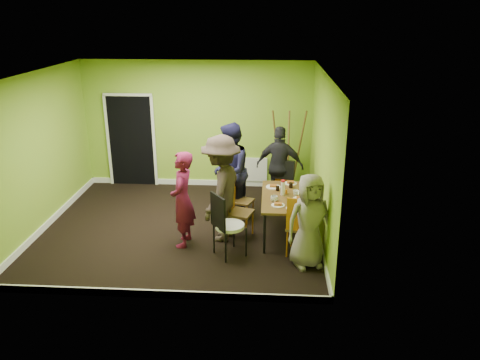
% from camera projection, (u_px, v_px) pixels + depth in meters
% --- Properties ---
extents(ground, '(5.00, 5.00, 0.00)m').
position_uv_depth(ground, '(182.00, 227.00, 8.65)').
color(ground, black).
rests_on(ground, ground).
extents(room_walls, '(5.04, 4.54, 2.82)m').
position_uv_depth(room_walls, '(179.00, 176.00, 8.35)').
color(room_walls, '#8DB32E').
rests_on(room_walls, ground).
extents(dining_table, '(0.90, 1.50, 0.75)m').
position_uv_depth(dining_table, '(288.00, 199.00, 8.12)').
color(dining_table, black).
rests_on(dining_table, ground).
extents(chair_left_far, '(0.45, 0.45, 0.85)m').
position_uv_depth(chair_left_far, '(239.00, 196.00, 8.80)').
color(chair_left_far, '#C06C12').
rests_on(chair_left_far, ground).
extents(chair_left_near, '(0.51, 0.51, 0.98)m').
position_uv_depth(chair_left_near, '(236.00, 207.00, 8.15)').
color(chair_left_near, '#C06C12').
rests_on(chair_left_near, ground).
extents(chair_back_end, '(0.48, 0.53, 0.96)m').
position_uv_depth(chair_back_end, '(284.00, 175.00, 9.35)').
color(chair_back_end, '#C06C12').
rests_on(chair_back_end, ground).
extents(chair_front_end, '(0.52, 0.52, 1.05)m').
position_uv_depth(chair_front_end, '(300.00, 223.00, 7.46)').
color(chair_front_end, '#C06C12').
rests_on(chair_front_end, ground).
extents(chair_bentwood, '(0.59, 0.59, 1.09)m').
position_uv_depth(chair_bentwood, '(226.00, 222.00, 7.46)').
color(chair_bentwood, black).
rests_on(chair_bentwood, ground).
extents(easel, '(0.74, 0.69, 1.84)m').
position_uv_depth(easel, '(288.00, 152.00, 10.05)').
color(easel, brown).
rests_on(easel, ground).
extents(plate_near_left, '(0.27, 0.27, 0.01)m').
position_uv_depth(plate_near_left, '(273.00, 187.00, 8.50)').
color(plate_near_left, white).
rests_on(plate_near_left, dining_table).
extents(plate_near_right, '(0.22, 0.22, 0.01)m').
position_uv_depth(plate_near_right, '(278.00, 205.00, 7.71)').
color(plate_near_right, white).
rests_on(plate_near_right, dining_table).
extents(plate_far_back, '(0.23, 0.23, 0.01)m').
position_uv_depth(plate_far_back, '(291.00, 183.00, 8.67)').
color(plate_far_back, white).
rests_on(plate_far_back, dining_table).
extents(plate_far_front, '(0.24, 0.24, 0.01)m').
position_uv_depth(plate_far_front, '(293.00, 208.00, 7.59)').
color(plate_far_front, white).
rests_on(plate_far_front, dining_table).
extents(plate_wall_back, '(0.26, 0.26, 0.01)m').
position_uv_depth(plate_wall_back, '(303.00, 194.00, 8.20)').
color(plate_wall_back, white).
rests_on(plate_wall_back, dining_table).
extents(plate_wall_front, '(0.26, 0.26, 0.01)m').
position_uv_depth(plate_wall_front, '(300.00, 199.00, 7.96)').
color(plate_wall_front, white).
rests_on(plate_wall_front, dining_table).
extents(thermos, '(0.07, 0.07, 0.25)m').
position_uv_depth(thermos, '(283.00, 188.00, 8.11)').
color(thermos, white).
rests_on(thermos, dining_table).
extents(blue_bottle, '(0.07, 0.07, 0.19)m').
position_uv_depth(blue_bottle, '(304.00, 200.00, 7.68)').
color(blue_bottle, blue).
rests_on(blue_bottle, dining_table).
extents(orange_bottle, '(0.04, 0.04, 0.08)m').
position_uv_depth(orange_bottle, '(286.00, 192.00, 8.20)').
color(orange_bottle, '#C06C12').
rests_on(orange_bottle, dining_table).
extents(glass_mid, '(0.06, 0.06, 0.09)m').
position_uv_depth(glass_mid, '(277.00, 188.00, 8.33)').
color(glass_mid, black).
rests_on(glass_mid, dining_table).
extents(glass_back, '(0.07, 0.07, 0.10)m').
position_uv_depth(glass_back, '(291.00, 185.00, 8.45)').
color(glass_back, black).
rests_on(glass_back, dining_table).
extents(glass_front, '(0.06, 0.06, 0.10)m').
position_uv_depth(glass_front, '(292.00, 205.00, 7.60)').
color(glass_front, black).
rests_on(glass_front, dining_table).
extents(cup_a, '(0.12, 0.12, 0.10)m').
position_uv_depth(cup_a, '(274.00, 199.00, 7.86)').
color(cup_a, white).
rests_on(cup_a, dining_table).
extents(cup_b, '(0.10, 0.10, 0.09)m').
position_uv_depth(cup_b, '(296.00, 193.00, 8.12)').
color(cup_b, white).
rests_on(cup_b, dining_table).
extents(person_standing, '(0.42, 0.62, 1.65)m').
position_uv_depth(person_standing, '(183.00, 199.00, 7.76)').
color(person_standing, maroon).
rests_on(person_standing, ground).
extents(person_left_far, '(0.81, 0.98, 1.83)m').
position_uv_depth(person_left_far, '(230.00, 171.00, 8.84)').
color(person_left_far, '#171637').
rests_on(person_left_far, ground).
extents(person_left_near, '(0.95, 1.33, 1.86)m').
position_uv_depth(person_left_near, '(221.00, 189.00, 7.94)').
color(person_left_near, '#332722').
rests_on(person_left_near, ground).
extents(person_back_end, '(1.01, 0.56, 1.64)m').
position_uv_depth(person_back_end, '(280.00, 166.00, 9.42)').
color(person_back_end, '#222227').
rests_on(person_back_end, ground).
extents(person_front_end, '(0.86, 0.70, 1.51)m').
position_uv_depth(person_front_end, '(309.00, 221.00, 7.14)').
color(person_front_end, gray).
rests_on(person_front_end, ground).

